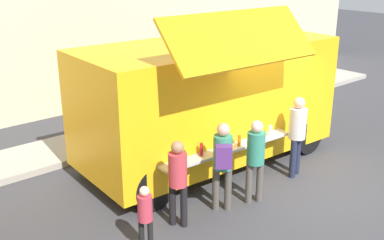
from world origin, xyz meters
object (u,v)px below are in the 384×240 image
at_px(customer_front_ordering, 256,154).
at_px(customer_mid_with_backpack, 223,159).
at_px(food_truck_main, 208,98).
at_px(child_near_queue, 145,213).
at_px(customer_rear_waiting, 178,176).
at_px(trash_bin, 259,90).
at_px(customer_extra_browsing, 297,130).

xyz_separation_m(customer_front_ordering, customer_mid_with_backpack, (-0.70, 0.16, 0.06)).
bearing_deg(food_truck_main, child_near_queue, -144.71).
xyz_separation_m(food_truck_main, customer_rear_waiting, (-2.27, -1.73, -0.56)).
bearing_deg(food_truck_main, customer_mid_with_backpack, -122.61).
distance_m(trash_bin, customer_extra_browsing, 5.36).
xyz_separation_m(customer_rear_waiting, customer_extra_browsing, (3.21, -0.06, 0.10)).
height_order(customer_front_ordering, customer_extra_browsing, customer_extra_browsing).
relative_size(customer_extra_browsing, child_near_queue, 1.52).
xyz_separation_m(customer_front_ordering, customer_rear_waiting, (-1.65, 0.29, -0.04)).
height_order(customer_rear_waiting, customer_extra_browsing, customer_extra_browsing).
bearing_deg(child_near_queue, customer_mid_with_backpack, -28.04).
relative_size(customer_mid_with_backpack, child_near_queue, 1.48).
bearing_deg(child_near_queue, customer_front_ordering, -33.07).
xyz_separation_m(customer_mid_with_backpack, customer_rear_waiting, (-0.95, 0.13, -0.10)).
bearing_deg(trash_bin, customer_front_ordering, -138.54).
bearing_deg(customer_extra_browsing, food_truck_main, 11.45).
height_order(customer_mid_with_backpack, customer_extra_browsing, customer_extra_browsing).
bearing_deg(customer_mid_with_backpack, food_truck_main, 5.01).
xyz_separation_m(food_truck_main, customer_extra_browsing, (0.94, -1.79, -0.46)).
relative_size(customer_rear_waiting, customer_extra_browsing, 0.91).
bearing_deg(food_truck_main, trash_bin, 31.11).
relative_size(trash_bin, child_near_queue, 0.75).
xyz_separation_m(customer_mid_with_backpack, customer_extra_browsing, (2.26, 0.07, 0.00)).
distance_m(trash_bin, customer_rear_waiting, 7.75).
height_order(customer_extra_browsing, child_near_queue, customer_extra_browsing).
relative_size(food_truck_main, trash_bin, 6.73).
height_order(customer_rear_waiting, child_near_queue, customer_rear_waiting).
bearing_deg(trash_bin, child_near_queue, -149.84).
bearing_deg(customer_extra_browsing, child_near_queue, 77.02).
xyz_separation_m(customer_extra_browsing, child_near_queue, (-4.10, -0.23, -0.36)).
bearing_deg(customer_rear_waiting, trash_bin, -1.97).
bearing_deg(customer_front_ordering, child_near_queue, 113.84).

